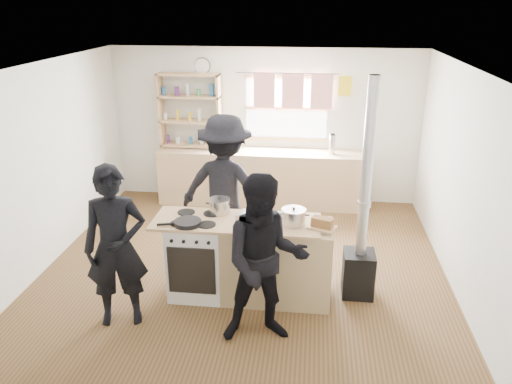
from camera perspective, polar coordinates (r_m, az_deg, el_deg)
ground at (r=6.38m, az=-1.37°, el=-8.91°), size 5.00×5.00×0.01m
back_counter at (r=8.19m, az=0.76°, el=1.64°), size 3.40×0.55×0.90m
shelving_unit at (r=8.22m, az=-7.57°, el=9.23°), size 1.00×0.28×1.20m
thermos at (r=7.98m, az=8.70°, el=5.40°), size 0.10×0.10×0.31m
cooking_island at (r=5.65m, az=-0.72°, el=-7.64°), size 1.97×0.64×0.93m
skillet_greens at (r=5.40m, az=-7.82°, el=-3.46°), size 0.36×0.36×0.05m
roast_tray at (r=5.45m, az=-0.20°, el=-2.87°), size 0.40×0.32×0.07m
stockpot_stove at (r=5.64m, az=-4.19°, el=-1.58°), size 0.24×0.24×0.19m
stockpot_counter at (r=5.35m, az=4.33°, el=-2.84°), size 0.26×0.26×0.20m
bread_board at (r=5.31m, az=7.59°, el=-3.63°), size 0.33×0.29×0.12m
flue_heater at (r=5.71m, az=11.87°, el=-5.80°), size 0.35×0.35×2.50m
person_near_left at (r=5.23m, az=-15.72°, el=-6.12°), size 0.71×0.56×1.72m
person_near_right at (r=4.79m, az=1.04°, el=-7.88°), size 0.95×0.80×1.73m
person_far at (r=6.35m, az=-3.48°, el=0.45°), size 1.32×0.89×1.89m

